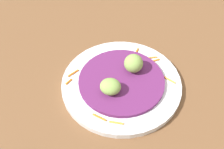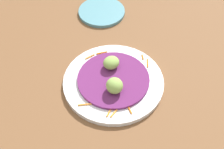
% 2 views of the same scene
% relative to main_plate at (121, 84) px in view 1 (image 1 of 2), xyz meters
% --- Properties ---
extents(table_surface, '(1.10, 1.10, 0.02)m').
position_rel_main_plate_xyz_m(table_surface, '(0.04, -0.01, -0.02)').
color(table_surface, brown).
rests_on(table_surface, ground).
extents(main_plate, '(0.27, 0.27, 0.01)m').
position_rel_main_plate_xyz_m(main_plate, '(0.00, 0.00, 0.00)').
color(main_plate, silver).
rests_on(main_plate, table_surface).
extents(cabbage_bed, '(0.19, 0.19, 0.01)m').
position_rel_main_plate_xyz_m(cabbage_bed, '(-0.00, 0.00, 0.01)').
color(cabbage_bed, '#60235B').
rests_on(cabbage_bed, main_plate).
extents(carrot_garnish, '(0.22, 0.18, 0.00)m').
position_rel_main_plate_xyz_m(carrot_garnish, '(0.01, -0.00, 0.01)').
color(carrot_garnish, orange).
rests_on(carrot_garnish, main_plate).
extents(guac_scoop_left, '(0.06, 0.06, 0.04)m').
position_rel_main_plate_xyz_m(guac_scoop_left, '(0.04, 0.01, 0.04)').
color(guac_scoop_left, '#84A851').
rests_on(guac_scoop_left, cabbage_bed).
extents(guac_scoop_center, '(0.06, 0.06, 0.03)m').
position_rel_main_plate_xyz_m(guac_scoop_center, '(-0.04, -0.01, 0.03)').
color(guac_scoop_center, '#84A851').
rests_on(guac_scoop_center, cabbage_bed).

